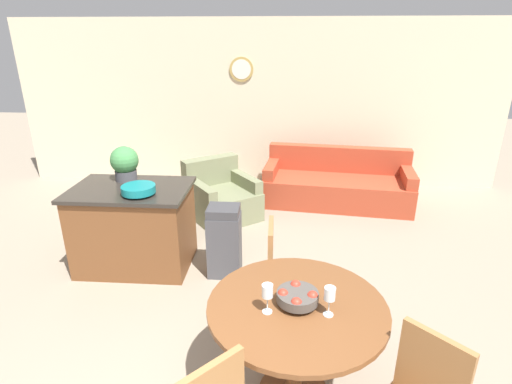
# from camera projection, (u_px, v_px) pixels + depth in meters

# --- Properties ---
(wall_back) EXTENTS (8.00, 0.09, 2.70)m
(wall_back) POSITION_uv_depth(u_px,v_px,m) (258.00, 105.00, 6.59)
(wall_back) COLOR beige
(wall_back) RESTS_ON ground_plane
(dining_table) EXTENTS (1.18, 1.18, 0.78)m
(dining_table) POSITION_uv_depth(u_px,v_px,m) (296.00, 327.00, 2.65)
(dining_table) COLOR brown
(dining_table) RESTS_ON ground_plane
(dining_chair_far_side) EXTENTS (0.43, 0.43, 0.95)m
(dining_chair_far_side) POSITION_uv_depth(u_px,v_px,m) (283.00, 270.00, 3.44)
(dining_chair_far_side) COLOR #9E6B3D
(dining_chair_far_side) RESTS_ON ground_plane
(fruit_bowl) EXTENTS (0.27, 0.27, 0.12)m
(fruit_bowl) POSITION_uv_depth(u_px,v_px,m) (297.00, 296.00, 2.56)
(fruit_bowl) COLOR #4C4742
(fruit_bowl) RESTS_ON dining_table
(wine_glass_left) EXTENTS (0.07, 0.07, 0.20)m
(wine_glass_left) POSITION_uv_depth(u_px,v_px,m) (267.00, 292.00, 2.46)
(wine_glass_left) COLOR silver
(wine_glass_left) RESTS_ON dining_table
(wine_glass_right) EXTENTS (0.07, 0.07, 0.20)m
(wine_glass_right) POSITION_uv_depth(u_px,v_px,m) (330.00, 295.00, 2.43)
(wine_glass_right) COLOR silver
(wine_glass_right) RESTS_ON dining_table
(kitchen_island) EXTENTS (1.24, 0.84, 0.92)m
(kitchen_island) POSITION_uv_depth(u_px,v_px,m) (134.00, 227.00, 4.35)
(kitchen_island) COLOR brown
(kitchen_island) RESTS_ON ground_plane
(teal_bowl) EXTENTS (0.34, 0.34, 0.10)m
(teal_bowl) POSITION_uv_depth(u_px,v_px,m) (139.00, 189.00, 3.98)
(teal_bowl) COLOR #147A7F
(teal_bowl) RESTS_ON kitchen_island
(potted_plant) EXTENTS (0.30, 0.30, 0.38)m
(potted_plant) POSITION_uv_depth(u_px,v_px,m) (125.00, 163.00, 4.35)
(potted_plant) COLOR #4C4C51
(potted_plant) RESTS_ON kitchen_island
(trash_bin) EXTENTS (0.34, 0.30, 0.78)m
(trash_bin) POSITION_uv_depth(u_px,v_px,m) (224.00, 241.00, 4.21)
(trash_bin) COLOR #47474C
(trash_bin) RESTS_ON ground_plane
(couch) EXTENTS (2.26, 1.14, 0.81)m
(couch) POSITION_uv_depth(u_px,v_px,m) (337.00, 185.00, 6.12)
(couch) COLOR #B24228
(couch) RESTS_ON ground_plane
(armchair) EXTENTS (1.20, 1.22, 0.79)m
(armchair) POSITION_uv_depth(u_px,v_px,m) (221.00, 198.00, 5.65)
(armchair) COLOR #7A7F5B
(armchair) RESTS_ON ground_plane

